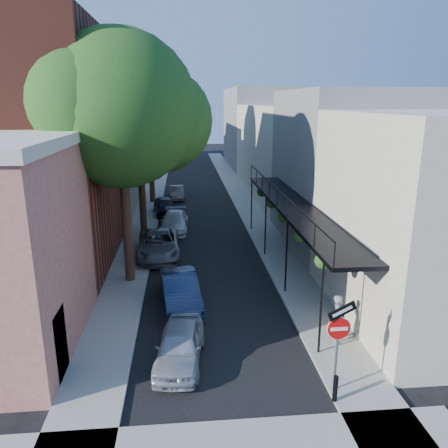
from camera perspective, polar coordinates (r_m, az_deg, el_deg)
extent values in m
plane|color=black|center=(12.93, 1.07, -24.59)|extent=(160.00, 160.00, 0.00)
cube|color=black|center=(40.67, -3.66, 3.85)|extent=(6.00, 64.00, 0.01)
cube|color=gray|center=(40.75, -9.30, 3.78)|extent=(2.00, 64.00, 0.12)
cube|color=gray|center=(40.97, 1.95, 4.04)|extent=(2.00, 64.00, 0.12)
cube|color=beige|center=(14.75, -20.67, -14.43)|extent=(0.10, 1.20, 2.20)
cube|color=maroon|center=(25.50, -26.01, 8.85)|extent=(10.00, 12.00, 12.00)
cube|color=gray|center=(24.11, -15.12, 14.35)|extent=(0.06, 7.00, 4.00)
cube|color=gray|center=(36.85, -17.88, 8.98)|extent=(8.00, 12.00, 9.00)
cube|color=beige|center=(50.52, -14.61, 11.43)|extent=(8.00, 16.00, 10.00)
cube|color=tan|center=(64.42, -12.62, 11.49)|extent=(8.00, 12.00, 8.00)
cube|color=gray|center=(27.06, 16.82, 6.86)|extent=(8.00, 10.00, 9.00)
cube|color=beige|center=(41.29, 9.00, 9.49)|extent=(8.00, 20.00, 8.00)
cube|color=gray|center=(58.77, 4.68, 12.41)|extent=(8.00, 16.00, 10.00)
cube|color=black|center=(21.07, 9.47, 2.17)|extent=(2.00, 16.00, 0.15)
cube|color=black|center=(20.66, 7.02, 4.50)|extent=(0.05, 16.00, 0.05)
cylinder|color=black|center=(15.04, 12.59, -10.51)|extent=(0.08, 0.08, 3.40)
cylinder|color=black|center=(28.90, 3.61, 2.60)|extent=(0.08, 0.08, 3.40)
sphere|color=#1E4915|center=(15.52, 12.81, -4.70)|extent=(0.60, 0.60, 0.60)
sphere|color=#1E4915|center=(21.03, 7.84, 0.95)|extent=(0.60, 0.60, 0.60)
sphere|color=#1E4915|center=(26.76, 4.96, 4.22)|extent=(0.60, 0.60, 0.60)
cylinder|color=#595B60|center=(13.52, 14.51, -15.60)|extent=(0.07, 0.07, 2.90)
cylinder|color=red|center=(13.14, 14.78, -13.07)|extent=(0.66, 0.04, 0.66)
cube|color=white|center=(13.11, 14.83, -13.13)|extent=(0.50, 0.02, 0.10)
cylinder|color=white|center=(13.16, 14.75, -13.03)|extent=(0.70, 0.02, 0.70)
cube|color=black|center=(12.90, 15.18, -10.92)|extent=(0.89, 0.15, 0.58)
cube|color=white|center=(12.87, 15.23, -10.98)|extent=(0.60, 0.10, 0.31)
cylinder|color=black|center=(13.59, 14.33, -20.10)|extent=(0.14, 0.14, 0.80)
cylinder|color=#342114|center=(20.55, -12.65, 1.66)|extent=(0.44, 0.44, 7.00)
sphere|color=#1E4915|center=(19.97, -13.45, 14.34)|extent=(6.80, 6.80, 6.80)
sphere|color=#1E4915|center=(20.85, -8.23, 13.26)|extent=(4.76, 4.76, 4.76)
cylinder|color=#342114|center=(28.40, -10.69, 4.89)|extent=(0.44, 0.44, 6.30)
sphere|color=#1E4915|center=(27.94, -11.12, 13.07)|extent=(6.00, 6.00, 6.00)
sphere|color=#1E4915|center=(28.76, -7.85, 12.28)|extent=(4.20, 4.20, 4.20)
cylinder|color=#342114|center=(37.18, -9.53, 8.28)|extent=(0.44, 0.44, 7.35)
sphere|color=#1E4915|center=(36.89, -9.87, 15.58)|extent=(7.00, 7.00, 7.00)
sphere|color=#1E4915|center=(37.85, -6.99, 14.93)|extent=(4.90, 4.90, 4.90)
imported|color=#989EA8|center=(14.97, -5.80, -15.51)|extent=(1.89, 3.79, 1.24)
imported|color=#152242|center=(18.67, -5.76, -8.62)|extent=(1.93, 4.32, 1.38)
imported|color=slate|center=(24.53, -8.52, -2.67)|extent=(2.47, 5.05, 1.38)
imported|color=silver|center=(29.24, -6.48, 0.28)|extent=(1.92, 4.35, 1.24)
imported|color=black|center=(33.49, -7.73, 2.29)|extent=(2.06, 4.03, 1.31)
imported|color=#6B625A|center=(38.93, -6.19, 4.10)|extent=(1.36, 3.50, 1.13)
imported|color=slate|center=(16.19, 14.71, -11.87)|extent=(0.64, 0.76, 1.77)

